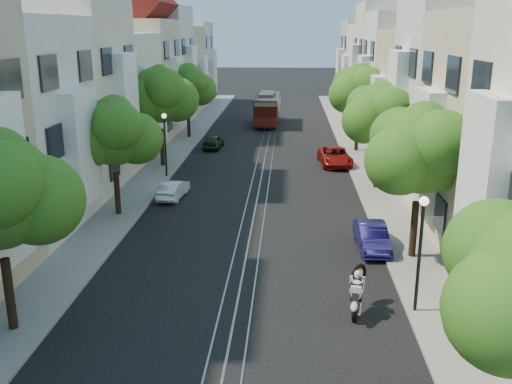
% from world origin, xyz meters
% --- Properties ---
extents(ground, '(200.00, 200.00, 0.00)m').
position_xyz_m(ground, '(0.00, 28.00, 0.00)').
color(ground, black).
rests_on(ground, ground).
extents(sidewalk_east, '(2.50, 80.00, 0.12)m').
position_xyz_m(sidewalk_east, '(7.25, 28.00, 0.06)').
color(sidewalk_east, gray).
rests_on(sidewalk_east, ground).
extents(sidewalk_west, '(2.50, 80.00, 0.12)m').
position_xyz_m(sidewalk_west, '(-7.25, 28.00, 0.06)').
color(sidewalk_west, gray).
rests_on(sidewalk_west, ground).
extents(rail_left, '(0.06, 80.00, 0.02)m').
position_xyz_m(rail_left, '(-0.55, 28.00, 0.01)').
color(rail_left, gray).
rests_on(rail_left, ground).
extents(rail_slot, '(0.06, 80.00, 0.02)m').
position_xyz_m(rail_slot, '(0.00, 28.00, 0.01)').
color(rail_slot, gray).
rests_on(rail_slot, ground).
extents(rail_right, '(0.06, 80.00, 0.02)m').
position_xyz_m(rail_right, '(0.55, 28.00, 0.01)').
color(rail_right, gray).
rests_on(rail_right, ground).
extents(lane_line, '(0.08, 80.00, 0.01)m').
position_xyz_m(lane_line, '(0.00, 28.00, 0.00)').
color(lane_line, tan).
rests_on(lane_line, ground).
extents(townhouses_east, '(7.75, 72.00, 12.00)m').
position_xyz_m(townhouses_east, '(11.87, 27.91, 5.18)').
color(townhouses_east, beige).
rests_on(townhouses_east, ground).
extents(townhouses_west, '(7.75, 72.00, 11.76)m').
position_xyz_m(townhouses_west, '(-11.87, 27.91, 5.08)').
color(townhouses_west, silver).
rests_on(townhouses_west, ground).
extents(tree_e_b, '(4.93, 4.08, 6.68)m').
position_xyz_m(tree_e_b, '(7.26, 8.98, 4.73)').
color(tree_e_b, black).
rests_on(tree_e_b, ground).
extents(tree_e_c, '(4.84, 3.99, 6.52)m').
position_xyz_m(tree_e_c, '(7.26, 19.98, 4.60)').
color(tree_e_c, black).
rests_on(tree_e_c, ground).
extents(tree_e_d, '(5.01, 4.16, 6.85)m').
position_xyz_m(tree_e_d, '(7.26, 30.98, 4.87)').
color(tree_e_d, black).
rests_on(tree_e_d, ground).
extents(tree_w_b, '(4.72, 3.87, 6.27)m').
position_xyz_m(tree_w_b, '(-7.14, 13.98, 4.40)').
color(tree_w_b, black).
rests_on(tree_w_b, ground).
extents(tree_w_c, '(5.13, 4.28, 7.09)m').
position_xyz_m(tree_w_c, '(-7.14, 24.98, 5.07)').
color(tree_w_c, black).
rests_on(tree_w_c, ground).
extents(tree_w_d, '(4.84, 3.99, 6.52)m').
position_xyz_m(tree_w_d, '(-7.14, 35.98, 4.60)').
color(tree_w_d, black).
rests_on(tree_w_d, ground).
extents(lamp_east, '(0.32, 0.32, 4.16)m').
position_xyz_m(lamp_east, '(6.30, 4.00, 2.85)').
color(lamp_east, black).
rests_on(lamp_east, ground).
extents(lamp_west, '(0.32, 0.32, 4.16)m').
position_xyz_m(lamp_west, '(-6.30, 22.00, 2.85)').
color(lamp_west, black).
rests_on(lamp_west, ground).
extents(sportbike_rider, '(0.80, 2.02, 1.60)m').
position_xyz_m(sportbike_rider, '(4.23, 3.92, 0.89)').
color(sportbike_rider, black).
rests_on(sportbike_rider, ground).
extents(cable_car, '(2.51, 7.79, 2.98)m').
position_xyz_m(cable_car, '(-0.50, 43.58, 1.77)').
color(cable_car, black).
rests_on(cable_car, ground).
extents(parked_car_e_mid, '(1.37, 3.63, 1.18)m').
position_xyz_m(parked_car_e_mid, '(5.60, 9.98, 0.59)').
color(parked_car_e_mid, '#100D45').
rests_on(parked_car_e_mid, ground).
extents(parked_car_e_far, '(2.47, 4.73, 1.27)m').
position_xyz_m(parked_car_e_far, '(5.15, 26.23, 0.64)').
color(parked_car_e_far, maroon).
rests_on(parked_car_e_far, ground).
extents(parked_car_w_mid, '(1.46, 3.36, 1.07)m').
position_xyz_m(parked_car_w_mid, '(-4.92, 17.35, 0.54)').
color(parked_car_w_mid, white).
rests_on(parked_car_w_mid, ground).
extents(parked_car_w_far, '(1.57, 3.41, 1.13)m').
position_xyz_m(parked_car_w_far, '(-4.40, 31.53, 0.57)').
color(parked_car_w_far, black).
rests_on(parked_car_w_far, ground).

